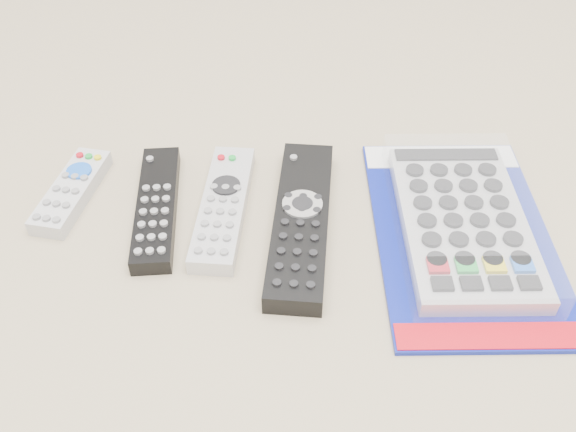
{
  "coord_description": "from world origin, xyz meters",
  "views": [
    {
      "loc": [
        0.0,
        -0.51,
        0.51
      ],
      "look_at": [
        0.01,
        0.0,
        0.01
      ],
      "focal_mm": 40.0,
      "sensor_mm": 36.0,
      "label": 1
    }
  ],
  "objects_px": {
    "remote_small_grey": "(71,191)",
    "jumbo_remote_packaged": "(464,221)",
    "remote_slim_black": "(157,207)",
    "remote_large_black": "(301,221)",
    "remote_silver_dvd": "(223,206)"
  },
  "relations": [
    {
      "from": "remote_small_grey",
      "to": "jumbo_remote_packaged",
      "type": "xyz_separation_m",
      "value": [
        0.45,
        -0.06,
        0.01
      ]
    },
    {
      "from": "remote_slim_black",
      "to": "remote_large_black",
      "type": "distance_m",
      "value": 0.17
    },
    {
      "from": "remote_small_grey",
      "to": "remote_silver_dvd",
      "type": "relative_size",
      "value": 0.73
    },
    {
      "from": "remote_slim_black",
      "to": "remote_silver_dvd",
      "type": "relative_size",
      "value": 0.99
    },
    {
      "from": "remote_slim_black",
      "to": "jumbo_remote_packaged",
      "type": "distance_m",
      "value": 0.34
    },
    {
      "from": "remote_large_black",
      "to": "jumbo_remote_packaged",
      "type": "relative_size",
      "value": 0.8
    },
    {
      "from": "jumbo_remote_packaged",
      "to": "remote_silver_dvd",
      "type": "bearing_deg",
      "value": 172.44
    },
    {
      "from": "remote_small_grey",
      "to": "remote_slim_black",
      "type": "xyz_separation_m",
      "value": [
        0.1,
        -0.03,
        0.0
      ]
    },
    {
      "from": "remote_large_black",
      "to": "remote_slim_black",
      "type": "bearing_deg",
      "value": 176.2
    },
    {
      "from": "remote_slim_black",
      "to": "remote_large_black",
      "type": "bearing_deg",
      "value": -13.32
    },
    {
      "from": "remote_small_grey",
      "to": "remote_large_black",
      "type": "relative_size",
      "value": 0.57
    },
    {
      "from": "remote_slim_black",
      "to": "remote_large_black",
      "type": "relative_size",
      "value": 0.78
    },
    {
      "from": "remote_small_grey",
      "to": "remote_silver_dvd",
      "type": "height_order",
      "value": "same"
    },
    {
      "from": "remote_small_grey",
      "to": "remote_large_black",
      "type": "xyz_separation_m",
      "value": [
        0.27,
        -0.06,
        0.0
      ]
    },
    {
      "from": "remote_silver_dvd",
      "to": "remote_large_black",
      "type": "relative_size",
      "value": 0.79
    }
  ]
}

